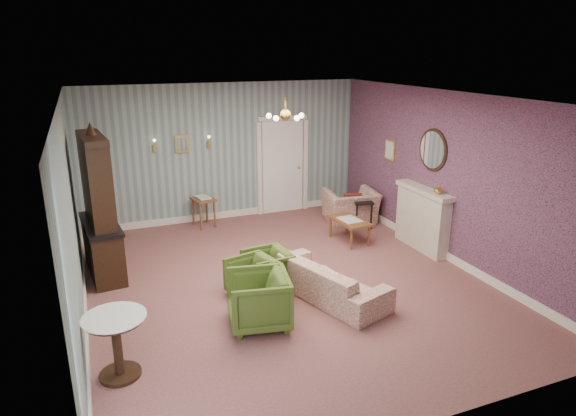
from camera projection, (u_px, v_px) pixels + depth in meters
name	position (u px, v px, depth m)	size (l,w,h in m)	color
floor	(286.00, 282.00, 8.10)	(7.00, 7.00, 0.00)	#84514D
ceiling	(285.00, 97.00, 7.22)	(7.00, 7.00, 0.00)	white
wall_back	(225.00, 152.00, 10.75)	(6.00, 6.00, 0.00)	slate
wall_front	(429.00, 295.00, 4.57)	(6.00, 6.00, 0.00)	slate
wall_left	(72.00, 219.00, 6.59)	(7.00, 7.00, 0.00)	slate
wall_right	(447.00, 177.00, 8.73)	(7.00, 7.00, 0.00)	slate
wall_right_floral	(446.00, 177.00, 8.73)	(7.00, 7.00, 0.00)	#A85466
door	(282.00, 165.00, 11.29)	(1.12, 0.12, 2.16)	white
olive_chair_a	(258.00, 298.00, 6.73)	(0.79, 0.74, 0.81)	#486021
olive_chair_b	(252.00, 276.00, 7.52)	(0.65, 0.60, 0.66)	#486021
olive_chair_c	(267.00, 268.00, 7.82)	(0.65, 0.61, 0.67)	#486021
sofa_chintz	(328.00, 273.00, 7.51)	(1.95, 0.57, 0.76)	#953E3C
wingback_chair	(351.00, 201.00, 10.77)	(1.05, 0.68, 0.92)	#953E3C
dresser	(98.00, 203.00, 8.04)	(0.51, 1.47, 2.45)	black
fireplace	(422.00, 219.00, 9.30)	(0.30, 1.40, 1.16)	beige
mantel_vase	(438.00, 190.00, 8.74)	(0.15, 0.15, 0.15)	gold
oval_mirror	(433.00, 150.00, 8.95)	(0.04, 0.76, 0.84)	white
framed_print	(390.00, 150.00, 10.22)	(0.04, 0.34, 0.42)	gold
coffee_table	(349.00, 230.00, 9.72)	(0.49, 0.88, 0.45)	brown
side_table_black	(362.00, 214.00, 10.49)	(0.38, 0.38, 0.57)	black
pedestal_table	(117.00, 346.00, 5.67)	(0.70, 0.70, 0.77)	black
nesting_table	(204.00, 211.00, 10.53)	(0.40, 0.51, 0.66)	brown
gilt_mirror_back	(182.00, 144.00, 10.32)	(0.28, 0.06, 0.36)	gold
sconce_left	(155.00, 146.00, 10.11)	(0.16, 0.12, 0.30)	gold
sconce_right	(209.00, 142.00, 10.50)	(0.16, 0.12, 0.30)	gold
chandelier	(286.00, 116.00, 7.30)	(0.56, 0.56, 0.36)	gold
burgundy_cushion	(352.00, 202.00, 10.62)	(0.38, 0.10, 0.38)	maroon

